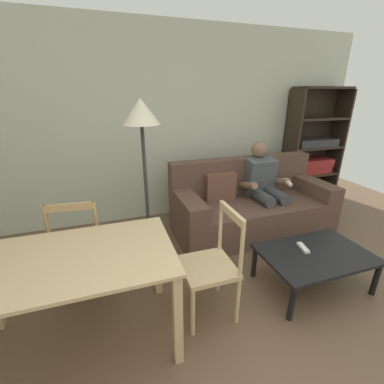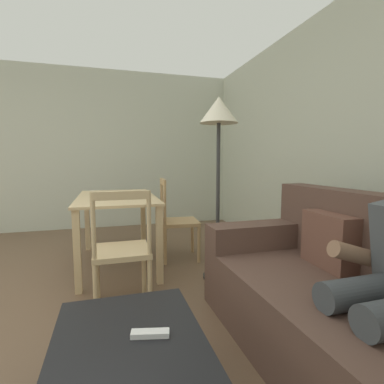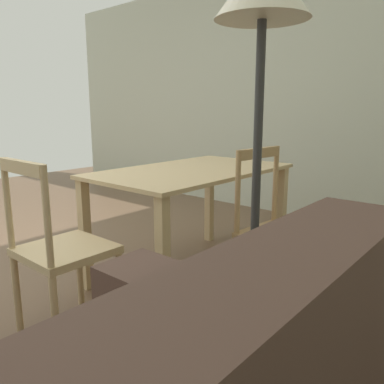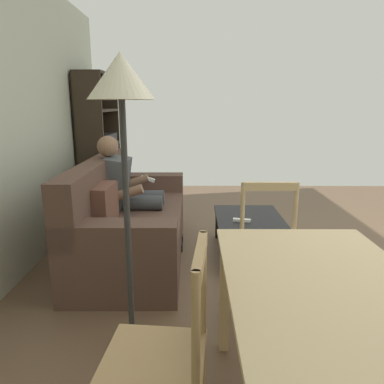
{
  "view_description": "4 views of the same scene",
  "coord_description": "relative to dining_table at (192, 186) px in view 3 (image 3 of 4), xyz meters",
  "views": [
    {
      "loc": [
        -0.78,
        -0.68,
        1.77
      ],
      "look_at": [
        -0.06,
        1.48,
        0.9
      ],
      "focal_mm": 24.17,
      "sensor_mm": 36.0,
      "label": 1
    },
    {
      "loc": [
        2.12,
        0.85,
        1.15
      ],
      "look_at": [
        -0.06,
        1.48,
        0.9
      ],
      "focal_mm": 27.07,
      "sensor_mm": 36.0,
      "label": 2
    },
    {
      "loc": [
        0.9,
        2.67,
        1.17
      ],
      "look_at": [
        -1.11,
        0.93,
        0.6
      ],
      "focal_mm": 36.39,
      "sensor_mm": 36.0,
      "label": 3
    },
    {
      "loc": [
        -2.39,
        1.47,
        1.47
      ],
      "look_at": [
        -0.06,
        1.48,
        0.9
      ],
      "focal_mm": 33.55,
      "sensor_mm": 36.0,
      "label": 4
    }
  ],
  "objects": [
    {
      "name": "floor_lamp",
      "position": [
        0.67,
        0.92,
        0.82
      ],
      "size": [
        0.36,
        0.36,
        1.73
      ],
      "color": "black",
      "rests_on": "ground_plane"
    },
    {
      "name": "dining_chair_near_wall",
      "position": [
        -0.0,
        0.67,
        -0.2
      ],
      "size": [
        0.46,
        0.46,
        0.94
      ],
      "color": "tan",
      "rests_on": "ground_plane"
    },
    {
      "name": "dining_table",
      "position": [
        0.0,
        0.0,
        0.0
      ],
      "size": [
        1.39,
        0.81,
        0.76
      ],
      "color": "#D1B27F",
      "rests_on": "ground_plane"
    },
    {
      "name": "wall_side",
      "position": [
        -1.99,
        -0.93,
        0.68
      ],
      "size": [
        0.12,
        6.04,
        2.66
      ],
      "primitive_type": "cube",
      "color": "beige",
      "rests_on": "ground_plane"
    },
    {
      "name": "dining_chair_facing_couch",
      "position": [
        1.03,
        0.0,
        -0.19
      ],
      "size": [
        0.42,
        0.42,
        0.94
      ],
      "color": "#D1B27F",
      "rests_on": "ground_plane"
    }
  ]
}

